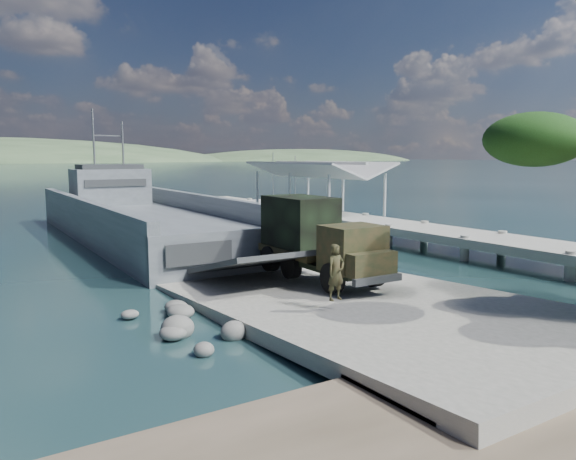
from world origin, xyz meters
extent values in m
plane|color=#163435|center=(0.00, 0.00, 0.00)|extent=(1400.00, 1400.00, 0.00)
cube|color=gray|center=(0.00, -1.00, 0.25)|extent=(10.00, 18.00, 0.50)
cube|color=gray|center=(13.00, 18.00, 1.00)|extent=(4.00, 44.00, 0.50)
cube|color=#50575E|center=(-0.44, 21.53, 0.44)|extent=(9.70, 29.64, 2.45)
cube|color=#50575E|center=(-4.55, 21.65, 2.25)|extent=(1.48, 29.39, 1.27)
cube|color=#50575E|center=(3.68, 21.40, 2.25)|extent=(1.48, 29.39, 1.27)
cube|color=#50575E|center=(-0.88, 6.94, 0.98)|extent=(8.82, 0.66, 2.55)
cube|color=#50575E|center=(-0.14, 31.32, 3.13)|extent=(5.99, 4.09, 2.94)
cube|color=#303436|center=(-0.14, 31.32, 4.80)|extent=(4.99, 3.28, 0.39)
cylinder|color=gray|center=(-1.31, 31.35, 7.05)|extent=(0.16, 0.16, 4.90)
cylinder|color=gray|center=(1.04, 31.28, 6.56)|extent=(0.16, 0.16, 3.92)
cylinder|color=black|center=(-0.33, 0.48, 1.07)|extent=(0.42, 1.16, 1.15)
cylinder|color=black|center=(1.70, 0.43, 1.07)|extent=(0.42, 1.16, 1.15)
cylinder|color=black|center=(-0.26, 3.47, 1.07)|extent=(0.42, 1.16, 1.15)
cylinder|color=black|center=(1.77, 3.43, 1.07)|extent=(0.42, 1.16, 1.15)
cylinder|color=black|center=(-0.22, 5.24, 1.07)|extent=(0.42, 1.16, 1.15)
cylinder|color=black|center=(1.81, 5.19, 1.07)|extent=(0.42, 1.16, 1.15)
cube|color=black|center=(0.74, 2.92, 1.21)|extent=(2.10, 6.75, 0.22)
cube|color=black|center=(0.69, 0.54, 2.13)|extent=(2.25, 1.82, 1.76)
cube|color=black|center=(0.66, -0.52, 1.69)|extent=(2.05, 0.84, 0.88)
cube|color=black|center=(0.77, 4.16, 1.51)|extent=(2.30, 4.11, 0.31)
cube|color=black|center=(0.78, 4.33, 2.79)|extent=(2.20, 3.40, 2.21)
cube|color=#303436|center=(0.65, -0.96, 1.16)|extent=(2.21, 0.27, 0.26)
imported|color=black|center=(-1.80, -1.63, 1.44)|extent=(0.73, 0.51, 1.89)
cube|color=#BBBBBB|center=(19.61, 33.14, 0.22)|extent=(1.85, 4.95, 0.79)
cube|color=#BBBBBB|center=(19.53, 32.27, 0.75)|extent=(1.36, 1.52, 0.53)
cylinder|color=gray|center=(19.61, 33.14, 3.08)|extent=(0.09, 0.09, 5.28)
cube|color=#BBBBBB|center=(20.09, 38.41, 0.23)|extent=(2.71, 5.35, 0.84)
cube|color=#BBBBBB|center=(20.32, 37.50, 0.79)|extent=(1.63, 1.77, 0.56)
cylinder|color=gray|center=(20.09, 38.41, 3.27)|extent=(0.09, 0.09, 5.61)
ellipsoid|color=#17320D|center=(3.14, -5.34, 6.18)|extent=(3.09, 3.09, 1.77)
camera|label=1|loc=(-13.04, -16.13, 5.67)|focal=35.00mm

